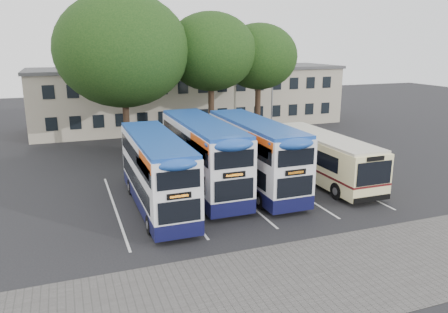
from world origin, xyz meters
The scene contains 12 objects.
ground centered at (0.00, 0.00, 0.00)m, with size 120.00×120.00×0.00m, color black.
paving_strip centered at (-2.00, -5.00, 0.01)m, with size 40.00×6.00×0.01m, color #595654.
bay_lines centered at (-3.75, 5.00, 0.01)m, with size 14.12×11.00×0.01m.
depot_building centered at (0.00, 26.99, 3.15)m, with size 32.40×8.40×6.20m.
lamp_post centered at (6.00, 19.97, 5.08)m, with size 0.25×1.05×9.06m.
tree_left centered at (-8.29, 17.03, 8.08)m, with size 10.23×10.23×12.43m.
tree_mid centered at (-1.07, 17.35, 7.90)m, with size 7.58×7.58×11.14m.
tree_right centered at (3.57, 17.97, 7.44)m, with size 6.75×6.75×10.33m.
bus_dd_left centered at (-8.57, 4.24, 2.18)m, with size 2.30×9.51×3.96m.
bus_dd_mid centered at (-5.42, 6.13, 2.34)m, with size 2.47×10.18×4.24m.
bus_dd_right centered at (-2.35, 5.51, 2.29)m, with size 2.42×9.99×4.16m.
bus_single centered at (2.38, 5.45, 1.69)m, with size 2.54×9.98×2.98m.
Camera 1 is at (-12.87, -17.73, 8.66)m, focal length 35.00 mm.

